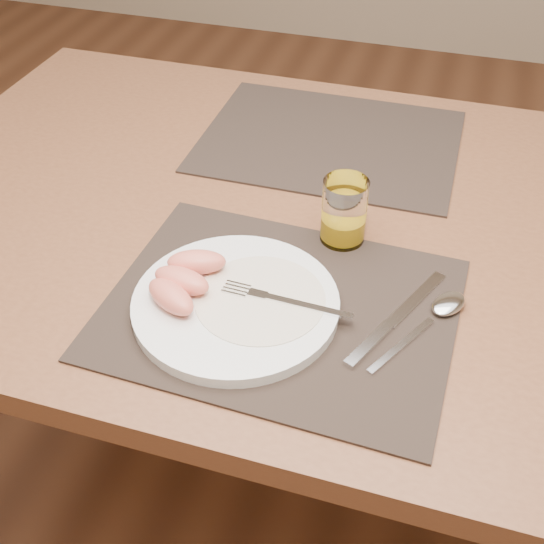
{
  "coord_description": "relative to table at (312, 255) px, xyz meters",
  "views": [
    {
      "loc": [
        0.19,
        -0.84,
        1.37
      ],
      "look_at": [
        -0.02,
        -0.17,
        0.77
      ],
      "focal_mm": 45.0,
      "sensor_mm": 36.0,
      "label": 1
    }
  ],
  "objects": [
    {
      "name": "placemat_far",
      "position": [
        -0.03,
        0.22,
        0.09
      ],
      "size": [
        0.45,
        0.35,
        0.0
      ],
      "primitive_type": "cube",
      "rotation": [
        0.0,
        0.0,
        0.01
      ],
      "color": "#2E231C",
      "rests_on": "table"
    },
    {
      "name": "plate_dressing",
      "position": [
        -0.02,
        -0.23,
        0.1
      ],
      "size": [
        0.17,
        0.17,
        0.0
      ],
      "color": "white",
      "rests_on": "plate"
    },
    {
      "name": "juice_glass",
      "position": [
        0.05,
        -0.05,
        0.13
      ],
      "size": [
        0.07,
        0.07,
        0.1
      ],
      "color": "white",
      "rests_on": "placemat_near"
    },
    {
      "name": "ground",
      "position": [
        0.0,
        0.0,
        -0.67
      ],
      "size": [
        5.0,
        5.0,
        0.0
      ],
      "primitive_type": "plane",
      "color": "brown",
      "rests_on": "ground"
    },
    {
      "name": "plate",
      "position": [
        -0.05,
        -0.24,
        0.1
      ],
      "size": [
        0.27,
        0.27,
        0.02
      ],
      "primitive_type": "cylinder",
      "color": "white",
      "rests_on": "placemat_near"
    },
    {
      "name": "placemat_near",
      "position": [
        0.01,
        -0.22,
        0.09
      ],
      "size": [
        0.46,
        0.36,
        0.0
      ],
      "primitive_type": "cube",
      "rotation": [
        0.0,
        0.0,
        -0.03
      ],
      "color": "#2E231C",
      "rests_on": "table"
    },
    {
      "name": "knife",
      "position": [
        0.15,
        -0.21,
        0.09
      ],
      "size": [
        0.1,
        0.21,
        0.01
      ],
      "color": "silver",
      "rests_on": "placemat_near"
    },
    {
      "name": "fork",
      "position": [
        0.0,
        -0.22,
        0.11
      ],
      "size": [
        0.18,
        0.03,
        0.0
      ],
      "color": "silver",
      "rests_on": "plate"
    },
    {
      "name": "spoon",
      "position": [
        0.21,
        -0.17,
        0.09
      ],
      "size": [
        0.11,
        0.18,
        0.01
      ],
      "color": "silver",
      "rests_on": "placemat_near"
    },
    {
      "name": "table",
      "position": [
        0.0,
        0.0,
        0.0
      ],
      "size": [
        1.4,
        0.9,
        0.75
      ],
      "color": "brown",
      "rests_on": "ground"
    },
    {
      "name": "grapefruit_wedges",
      "position": [
        -0.12,
        -0.24,
        0.12
      ],
      "size": [
        0.09,
        0.14,
        0.03
      ],
      "color": "#E7765E",
      "rests_on": "plate"
    }
  ]
}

